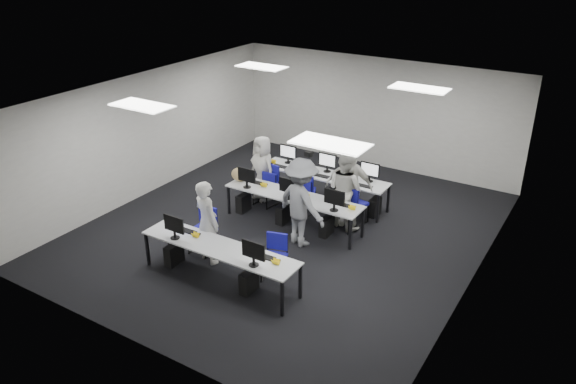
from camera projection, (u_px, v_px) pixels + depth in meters
The scene contains 23 objects.
room at pixel (288, 166), 11.76m from camera, with size 9.00×9.02×3.00m.
ceiling_panels at pixel (288, 96), 11.14m from camera, with size 5.20×4.60×0.02m.
desk_front at pixel (219, 249), 10.25m from camera, with size 3.20×0.70×0.73m.
desk_mid at pixel (293, 197), 12.26m from camera, with size 3.20×0.70×0.73m.
desk_back at pixel (323, 176), 13.34m from camera, with size 3.20×0.70×0.73m.
equipment_front at pixel (211, 262), 10.46m from camera, with size 2.51×0.41×1.19m.
equipment_mid at pixel (285, 209), 12.47m from camera, with size 2.91×0.41×1.19m.
equipment_back at pixel (331, 190), 13.40m from camera, with size 2.91×0.41×1.19m.
chair_0 at pixel (204, 238), 11.39m from camera, with size 0.48×0.52×0.94m.
chair_1 at pixel (275, 265), 10.51m from camera, with size 0.53×0.56×0.86m.
chair_2 at pixel (266, 192), 13.40m from camera, with size 0.52×0.56×0.96m.
chair_3 at pixel (299, 205), 12.84m from camera, with size 0.51×0.54×0.86m.
chair_4 at pixel (344, 217), 12.28m from camera, with size 0.47×0.51×0.89m.
chair_5 at pixel (273, 192), 13.53m from camera, with size 0.42×0.45×0.82m.
chair_6 at pixel (305, 199), 13.09m from camera, with size 0.62×0.64×0.95m.
chair_7 at pixel (355, 211), 12.53m from camera, with size 0.54×0.57×0.91m.
handbag at pixel (240, 175), 12.88m from camera, with size 0.40×0.25×0.33m, color tan.
student_0 at pixel (207, 222), 10.83m from camera, with size 0.63×0.41×1.71m, color beige.
student_1 at pixel (345, 189), 12.17m from camera, with size 0.85×0.66×1.75m, color beige.
student_2 at pixel (263, 168), 13.47m from camera, with size 0.78×0.51×1.60m, color beige.
student_3 at pixel (349, 187), 12.26m from camera, with size 1.03×0.43×1.77m, color beige.
photographer at pixel (301, 202), 11.42m from camera, with size 1.22×0.70×1.89m, color slate.
dslr_camera at pixel (308, 154), 11.10m from camera, with size 0.14×0.18×0.10m, color black.
Camera 1 is at (5.74, -9.28, 5.92)m, focal length 35.00 mm.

